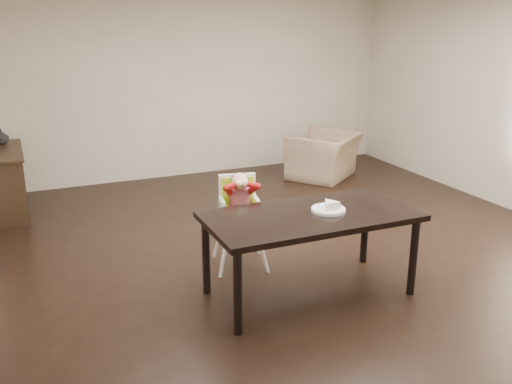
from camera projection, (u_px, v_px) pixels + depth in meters
The scene contains 8 objects.
ground at pixel (312, 257), 5.80m from camera, with size 7.00×7.00×0.00m, color black.
room_walls at pixel (318, 71), 5.24m from camera, with size 6.02×7.02×2.71m.
dining_table at pixel (311, 222), 4.85m from camera, with size 1.80×0.90×0.75m.
high_chair at pixel (239, 200), 5.43m from camera, with size 0.47×0.47×0.94m.
plate at pixel (329, 208), 4.87m from camera, with size 0.39×0.39×0.08m.
armchair at pixel (325, 148), 8.48m from camera, with size 1.02×0.66×0.89m, color #9C7F63.
sideboard at pixel (7, 181), 6.98m from camera, with size 0.44×1.26×0.79m.
vase at pixel (1, 137), 7.16m from camera, with size 0.18×0.19×0.18m, color #99999E.
Camera 1 is at (-2.66, -4.66, 2.38)m, focal length 40.00 mm.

